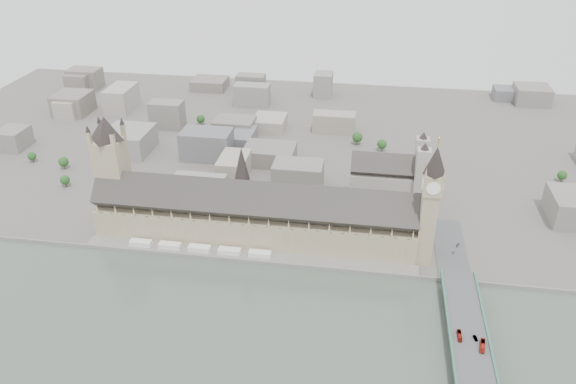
# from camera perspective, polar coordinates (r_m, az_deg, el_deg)

# --- Properties ---
(ground) EXTENTS (900.00, 900.00, 0.00)m
(ground) POSITION_cam_1_polar(r_m,az_deg,el_deg) (460.74, -3.92, -6.08)
(ground) COLOR #595651
(ground) RESTS_ON ground
(embankment_wall) EXTENTS (600.00, 1.50, 3.00)m
(embankment_wall) POSITION_cam_1_polar(r_m,az_deg,el_deg) (448.00, -4.34, -7.01)
(embankment_wall) COLOR slate
(embankment_wall) RESTS_ON ground
(river_terrace) EXTENTS (270.00, 15.00, 2.00)m
(river_terrace) POSITION_cam_1_polar(r_m,az_deg,el_deg) (454.21, -4.13, -6.51)
(river_terrace) COLOR slate
(river_terrace) RESTS_ON ground
(terrace_tents) EXTENTS (118.00, 7.00, 4.00)m
(terrace_tents) POSITION_cam_1_polar(r_m,az_deg,el_deg) (462.48, -8.99, -5.66)
(terrace_tents) COLOR white
(terrace_tents) RESTS_ON river_terrace
(palace_of_westminster) EXTENTS (265.00, 40.73, 55.44)m
(palace_of_westminster) POSITION_cam_1_polar(r_m,az_deg,el_deg) (464.39, -3.49, -2.41)
(palace_of_westminster) COLOR gray
(palace_of_westminster) RESTS_ON ground
(elizabeth_tower) EXTENTS (17.00, 17.00, 107.50)m
(elizabeth_tower) POSITION_cam_1_polar(r_m,az_deg,el_deg) (430.33, 14.30, -0.61)
(elizabeth_tower) COLOR gray
(elizabeth_tower) RESTS_ON ground
(victoria_tower) EXTENTS (30.00, 30.00, 100.00)m
(victoria_tower) POSITION_cam_1_polar(r_m,az_deg,el_deg) (492.72, -17.46, 2.46)
(victoria_tower) COLOR gray
(victoria_tower) RESTS_ON ground
(central_tower) EXTENTS (13.00, 13.00, 48.00)m
(central_tower) POSITION_cam_1_polar(r_m,az_deg,el_deg) (454.68, -4.68, 1.90)
(central_tower) COLOR #988E69
(central_tower) RESTS_ON ground
(westminster_bridge) EXTENTS (25.00, 325.00, 10.25)m
(westminster_bridge) POSITION_cam_1_polar(r_m,az_deg,el_deg) (387.51, 17.87, -14.71)
(westminster_bridge) COLOR #474749
(westminster_bridge) RESTS_ON ground
(westminster_abbey) EXTENTS (68.00, 36.00, 64.00)m
(westminster_abbey) POSITION_cam_1_polar(r_m,az_deg,el_deg) (520.37, 10.31, 1.11)
(westminster_abbey) COLOR gray
(westminster_abbey) RESTS_ON ground
(city_skyline_inland) EXTENTS (720.00, 360.00, 38.00)m
(city_skyline_inland) POSITION_cam_1_polar(r_m,az_deg,el_deg) (665.16, 0.61, 7.33)
(city_skyline_inland) COLOR gray
(city_skyline_inland) RESTS_ON ground
(park_trees) EXTENTS (110.00, 30.00, 15.00)m
(park_trees) POSITION_cam_1_polar(r_m,az_deg,el_deg) (507.85, -3.59, -1.45)
(park_trees) COLOR #1D4518
(park_trees) RESTS_ON ground
(red_bus_north) EXTENTS (2.45, 10.13, 2.82)m
(red_bus_north) POSITION_cam_1_polar(r_m,az_deg,el_deg) (383.44, 17.02, -13.77)
(red_bus_north) COLOR maroon
(red_bus_north) RESTS_ON westminster_bridge
(red_bus_south) EXTENTS (4.75, 12.06, 3.28)m
(red_bus_south) POSITION_cam_1_polar(r_m,az_deg,el_deg) (380.61, 19.16, -14.53)
(red_bus_south) COLOR red
(red_bus_south) RESTS_ON westminster_bridge
(car_silver) EXTENTS (2.81, 5.18, 1.62)m
(car_silver) POSITION_cam_1_polar(r_m,az_deg,el_deg) (385.63, 18.50, -13.89)
(car_silver) COLOR gray
(car_silver) RESTS_ON westminster_bridge
(car_approach) EXTENTS (3.49, 5.40, 1.45)m
(car_approach) POSITION_cam_1_polar(r_m,az_deg,el_deg) (468.04, 16.86, -5.19)
(car_approach) COLOR gray
(car_approach) RESTS_ON westminster_bridge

